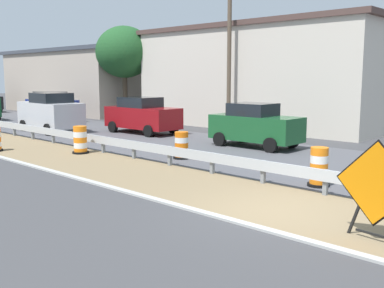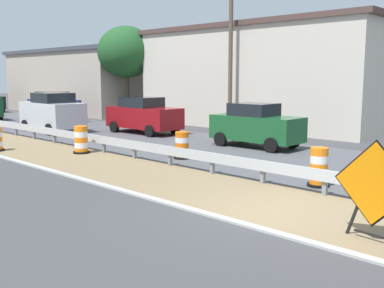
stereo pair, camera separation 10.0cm
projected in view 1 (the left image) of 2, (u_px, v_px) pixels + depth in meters
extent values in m
plane|color=#3D3D3F|center=(276.00, 212.00, 10.71)|extent=(160.00, 160.00, 0.00)
cube|color=#7F6B4C|center=(289.00, 206.00, 11.13)|extent=(3.56, 120.00, 0.01)
cube|color=#4C4C51|center=(378.00, 172.00, 15.18)|extent=(7.69, 120.00, 0.00)
cube|color=#ADADA8|center=(243.00, 224.00, 9.77)|extent=(0.20, 120.00, 0.11)
cube|color=#ADB2B7|center=(235.00, 161.00, 14.09)|extent=(0.08, 56.04, 0.32)
cube|color=slate|center=(326.00, 182.00, 12.15)|extent=(0.12, 0.12, 0.70)
cube|color=slate|center=(263.00, 172.00, 13.50)|extent=(0.12, 0.12, 0.70)
cube|color=slate|center=(212.00, 163.00, 14.86)|extent=(0.12, 0.12, 0.70)
cube|color=slate|center=(170.00, 156.00, 16.21)|extent=(0.12, 0.12, 0.70)
cube|color=slate|center=(134.00, 150.00, 17.57)|extent=(0.12, 0.12, 0.70)
cube|color=slate|center=(103.00, 144.00, 18.93)|extent=(0.12, 0.12, 0.70)
cube|color=slate|center=(77.00, 140.00, 20.28)|extent=(0.12, 0.12, 0.70)
cube|color=slate|center=(53.00, 136.00, 21.64)|extent=(0.12, 0.12, 0.70)
cube|color=slate|center=(33.00, 132.00, 22.99)|extent=(0.12, 0.12, 0.70)
cube|color=slate|center=(14.00, 129.00, 24.35)|extent=(0.12, 0.12, 0.70)
cube|color=black|center=(358.00, 210.00, 9.04)|extent=(0.10, 0.39, 1.06)
cube|color=black|center=(373.00, 234.00, 8.83)|extent=(0.12, 0.72, 0.04)
cube|color=orange|center=(375.00, 184.00, 8.67)|extent=(0.22, 1.61, 1.61)
cube|color=black|center=(376.00, 183.00, 8.68)|extent=(0.21, 1.70, 1.71)
cylinder|color=orange|center=(318.00, 182.00, 13.19)|extent=(0.51, 0.51, 0.23)
cylinder|color=white|center=(319.00, 175.00, 13.15)|extent=(0.51, 0.51, 0.23)
cylinder|color=orange|center=(319.00, 167.00, 13.12)|extent=(0.51, 0.51, 0.23)
cylinder|color=white|center=(319.00, 159.00, 13.09)|extent=(0.51, 0.51, 0.23)
cylinder|color=orange|center=(320.00, 151.00, 13.05)|extent=(0.51, 0.51, 0.23)
cylinder|color=black|center=(318.00, 185.00, 13.20)|extent=(0.64, 0.64, 0.08)
cylinder|color=orange|center=(182.00, 156.00, 17.62)|extent=(0.52, 0.52, 0.21)
cylinder|color=white|center=(182.00, 151.00, 17.59)|extent=(0.52, 0.52, 0.21)
cylinder|color=orange|center=(182.00, 145.00, 17.56)|extent=(0.52, 0.52, 0.21)
cylinder|color=white|center=(181.00, 140.00, 17.53)|extent=(0.52, 0.52, 0.21)
cylinder|color=orange|center=(181.00, 134.00, 17.50)|extent=(0.52, 0.52, 0.21)
cylinder|color=black|center=(182.00, 158.00, 17.63)|extent=(0.65, 0.65, 0.08)
cylinder|color=orange|center=(81.00, 151.00, 18.82)|extent=(0.54, 0.54, 0.23)
cylinder|color=white|center=(80.00, 145.00, 18.79)|extent=(0.54, 0.54, 0.23)
cylinder|color=orange|center=(80.00, 140.00, 18.76)|extent=(0.54, 0.54, 0.23)
cylinder|color=white|center=(80.00, 134.00, 18.72)|extent=(0.54, 0.54, 0.23)
cylinder|color=orange|center=(80.00, 129.00, 18.69)|extent=(0.54, 0.54, 0.23)
cylinder|color=black|center=(81.00, 152.00, 18.83)|extent=(0.68, 0.68, 0.08)
cylinder|color=black|center=(0.00, 109.00, 40.28)|extent=(0.24, 0.65, 0.64)
cube|color=silver|center=(51.00, 114.00, 26.14)|extent=(2.09, 4.57, 1.36)
cube|color=black|center=(51.00, 98.00, 25.88)|extent=(1.81, 2.13, 0.56)
cylinder|color=black|center=(24.00, 125.00, 26.62)|extent=(0.24, 0.65, 0.64)
cylinder|color=black|center=(54.00, 123.00, 27.96)|extent=(0.24, 0.65, 0.64)
cylinder|color=black|center=(48.00, 130.00, 24.53)|extent=(0.24, 0.65, 0.64)
cylinder|color=black|center=(79.00, 127.00, 25.87)|extent=(0.24, 0.65, 0.64)
cube|color=maroon|center=(143.00, 117.00, 25.44)|extent=(1.94, 4.59, 1.14)
cube|color=black|center=(140.00, 102.00, 25.44)|extent=(1.71, 2.13, 0.56)
cylinder|color=black|center=(173.00, 128.00, 25.20)|extent=(0.23, 0.64, 0.64)
cylinder|color=black|center=(149.00, 131.00, 23.85)|extent=(0.23, 0.64, 0.64)
cylinder|color=black|center=(138.00, 124.00, 27.20)|extent=(0.23, 0.64, 0.64)
cylinder|color=black|center=(113.00, 127.00, 25.84)|extent=(0.23, 0.64, 0.64)
cube|color=#195128|center=(256.00, 128.00, 20.41)|extent=(1.77, 4.16, 1.10)
cube|color=black|center=(253.00, 109.00, 20.40)|extent=(1.57, 1.92, 0.56)
cylinder|color=black|center=(292.00, 141.00, 20.20)|extent=(0.23, 0.64, 0.64)
cylinder|color=black|center=(271.00, 145.00, 18.95)|extent=(0.23, 0.64, 0.64)
cylinder|color=black|center=(242.00, 136.00, 22.04)|extent=(0.23, 0.64, 0.64)
cylinder|color=black|center=(220.00, 139.00, 20.78)|extent=(0.23, 0.64, 0.64)
cube|color=navy|center=(52.00, 108.00, 32.25)|extent=(1.80, 4.35, 1.22)
cube|color=black|center=(50.00, 96.00, 32.24)|extent=(1.61, 2.01, 0.56)
cylinder|color=black|center=(74.00, 117.00, 32.01)|extent=(0.22, 0.64, 0.64)
cylinder|color=black|center=(51.00, 119.00, 30.73)|extent=(0.22, 0.64, 0.64)
cylinder|color=black|center=(53.00, 115.00, 33.96)|extent=(0.22, 0.64, 0.64)
cylinder|color=black|center=(31.00, 116.00, 32.68)|extent=(0.22, 0.64, 0.64)
cube|color=beige|center=(266.00, 79.00, 29.44)|extent=(7.64, 15.90, 6.04)
cube|color=#4C3833|center=(267.00, 29.00, 28.97)|extent=(7.95, 16.53, 0.30)
cube|color=#AD9E8E|center=(88.00, 83.00, 41.40)|extent=(8.56, 15.40, 5.18)
cube|color=#3D424C|center=(87.00, 52.00, 40.99)|extent=(8.90, 16.01, 0.30)
cylinder|color=brown|center=(229.00, 55.00, 25.68)|extent=(0.24, 0.24, 8.72)
cylinder|color=#4C3D2D|center=(125.00, 97.00, 33.55)|extent=(0.36, 0.36, 3.27)
ellipsoid|color=#1E4C23|center=(124.00, 52.00, 33.07)|extent=(4.16, 4.16, 3.74)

